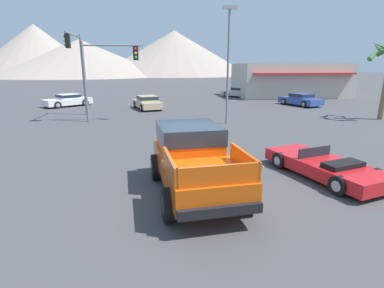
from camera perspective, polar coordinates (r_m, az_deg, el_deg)
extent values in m
plane|color=#424244|center=(9.53, 0.71, -8.86)|extent=(320.00, 320.00, 0.00)
cube|color=#CC4C0C|center=(9.03, 0.71, -4.51)|extent=(2.56, 4.95, 0.68)
cube|color=#CC4C0C|center=(9.71, -0.58, 1.40)|extent=(2.10, 2.29, 0.80)
cube|color=#1E2833|center=(9.68, -0.59, 2.23)|extent=(2.14, 2.33, 0.51)
cube|color=#CC4C0C|center=(7.43, -4.27, -4.15)|extent=(0.29, 1.90, 0.48)
cube|color=#CC4C0C|center=(7.94, 9.90, -3.08)|extent=(0.29, 1.90, 0.48)
cube|color=#CC4C0C|center=(6.80, 5.15, -5.97)|extent=(1.96, 0.30, 0.48)
cube|color=black|center=(11.36, -2.15, -1.61)|extent=(2.01, 0.38, 0.24)
cube|color=black|center=(6.97, 5.47, -12.63)|extent=(2.01, 0.38, 0.24)
cylinder|color=black|center=(10.37, -6.88, -4.36)|extent=(0.39, 0.91, 0.88)
cylinder|color=#232326|center=(10.37, -6.88, -4.36)|extent=(0.36, 0.52, 0.48)
cylinder|color=black|center=(10.77, 4.32, -3.57)|extent=(0.39, 0.91, 0.88)
cylinder|color=#232326|center=(10.77, 4.32, -3.57)|extent=(0.36, 0.52, 0.48)
cylinder|color=black|center=(7.66, -4.48, -11.44)|extent=(0.39, 0.91, 0.88)
cylinder|color=#232326|center=(7.66, -4.48, -11.44)|extent=(0.36, 0.52, 0.48)
cylinder|color=black|center=(8.19, 10.43, -9.85)|extent=(0.39, 0.91, 0.88)
cylinder|color=#232326|center=(8.19, 10.43, -9.85)|extent=(0.36, 0.52, 0.48)
cube|color=red|center=(11.51, 23.80, -3.89)|extent=(2.95, 4.67, 0.43)
cube|color=#1E2833|center=(11.71, 22.30, -1.41)|extent=(1.42, 0.50, 0.36)
cube|color=black|center=(10.96, 26.86, -3.51)|extent=(1.50, 0.99, 0.16)
cylinder|color=black|center=(11.89, 16.29, -3.04)|extent=(0.39, 0.65, 0.61)
cylinder|color=#9E9EA3|center=(11.89, 16.29, -3.04)|extent=(0.32, 0.39, 0.34)
cylinder|color=black|center=(12.99, 21.93, -2.03)|extent=(0.39, 0.65, 0.61)
cylinder|color=#9E9EA3|center=(12.99, 21.93, -2.03)|extent=(0.32, 0.39, 0.34)
cylinder|color=black|center=(10.11, 26.12, -7.14)|extent=(0.39, 0.65, 0.61)
cylinder|color=#9E9EA3|center=(10.11, 26.12, -7.14)|extent=(0.32, 0.39, 0.34)
cylinder|color=black|center=(11.39, 31.58, -5.48)|extent=(0.39, 0.65, 0.61)
cylinder|color=#9E9EA3|center=(11.39, 31.58, -5.48)|extent=(0.32, 0.39, 0.34)
cube|color=#334C9E|center=(31.50, 19.92, 7.75)|extent=(3.19, 4.60, 0.58)
cube|color=#334C9E|center=(31.37, 20.14, 8.64)|extent=(2.12, 2.23, 0.43)
cube|color=#1E2833|center=(31.37, 20.15, 8.73)|extent=(2.17, 2.27, 0.26)
cylinder|color=black|center=(31.81, 17.09, 7.76)|extent=(0.42, 0.66, 0.62)
cylinder|color=#9E9EA3|center=(31.81, 17.09, 7.76)|extent=(0.34, 0.40, 0.34)
cylinder|color=black|center=(33.04, 19.30, 7.82)|extent=(0.42, 0.66, 0.62)
cylinder|color=#9E9EA3|center=(33.04, 19.30, 7.82)|extent=(0.34, 0.40, 0.34)
cylinder|color=black|center=(29.99, 20.56, 7.09)|extent=(0.42, 0.66, 0.62)
cylinder|color=#9E9EA3|center=(29.99, 20.56, 7.09)|extent=(0.34, 0.40, 0.34)
cylinder|color=black|center=(31.29, 22.75, 7.16)|extent=(0.42, 0.66, 0.62)
cylinder|color=#9E9EA3|center=(31.29, 22.75, 7.16)|extent=(0.34, 0.40, 0.34)
cube|color=#B7BABF|center=(38.28, 9.00, 9.51)|extent=(4.45, 4.31, 0.54)
cube|color=#B7BABF|center=(38.18, 9.18, 10.25)|extent=(2.42, 2.41, 0.47)
cube|color=#1E2833|center=(38.18, 9.19, 10.33)|extent=(2.47, 2.46, 0.28)
cylinder|color=black|center=(38.21, 6.55, 9.40)|extent=(0.63, 0.61, 0.66)
cylinder|color=#9E9EA3|center=(38.21, 6.55, 9.40)|extent=(0.42, 0.42, 0.36)
cylinder|color=black|center=(39.68, 7.80, 9.55)|extent=(0.63, 0.61, 0.66)
cylinder|color=#9E9EA3|center=(39.68, 7.80, 9.55)|extent=(0.42, 0.42, 0.36)
cylinder|color=black|center=(36.91, 10.28, 9.08)|extent=(0.63, 0.61, 0.66)
cylinder|color=#9E9EA3|center=(36.91, 10.28, 9.08)|extent=(0.42, 0.42, 0.36)
cylinder|color=black|center=(38.44, 11.43, 9.24)|extent=(0.63, 0.61, 0.66)
cylinder|color=#9E9EA3|center=(38.44, 11.43, 9.24)|extent=(0.42, 0.42, 0.36)
cube|color=tan|center=(27.57, -8.51, 7.55)|extent=(2.87, 4.38, 0.55)
cube|color=tan|center=(27.42, -8.50, 8.59)|extent=(1.98, 2.08, 0.47)
cube|color=#1E2833|center=(27.41, -8.50, 8.70)|extent=(2.02, 2.12, 0.28)
cylinder|color=black|center=(28.60, -10.81, 7.42)|extent=(0.39, 0.65, 0.61)
cylinder|color=#9E9EA3|center=(28.60, -10.81, 7.42)|extent=(0.32, 0.39, 0.33)
cylinder|color=black|center=(29.01, -7.55, 7.65)|extent=(0.39, 0.65, 0.61)
cylinder|color=#9E9EA3|center=(29.01, -7.55, 7.65)|extent=(0.32, 0.39, 0.33)
cylinder|color=black|center=(26.18, -9.55, 6.82)|extent=(0.39, 0.65, 0.61)
cylinder|color=#9E9EA3|center=(26.18, -9.55, 6.82)|extent=(0.32, 0.39, 0.33)
cylinder|color=black|center=(26.63, -6.02, 7.07)|extent=(0.39, 0.65, 0.61)
cylinder|color=#9E9EA3|center=(26.63, -6.02, 7.07)|extent=(0.32, 0.39, 0.33)
cube|color=white|center=(31.45, -22.60, 7.48)|extent=(4.46, 4.13, 0.56)
cube|color=white|center=(31.44, -22.51, 8.39)|extent=(2.40, 2.37, 0.42)
cube|color=#1E2833|center=(31.44, -22.52, 8.48)|extent=(2.45, 2.42, 0.25)
cylinder|color=black|center=(30.16, -24.21, 6.79)|extent=(0.64, 0.58, 0.64)
cylinder|color=#9E9EA3|center=(30.16, -24.21, 6.79)|extent=(0.42, 0.41, 0.35)
cylinder|color=black|center=(31.76, -25.41, 7.01)|extent=(0.64, 0.58, 0.64)
cylinder|color=#9E9EA3|center=(31.76, -25.41, 7.01)|extent=(0.42, 0.41, 0.35)
cylinder|color=black|center=(31.24, -19.68, 7.46)|extent=(0.64, 0.58, 0.64)
cylinder|color=#9E9EA3|center=(31.24, -19.68, 7.46)|extent=(0.42, 0.41, 0.35)
cylinder|color=black|center=(32.79, -21.06, 7.64)|extent=(0.64, 0.58, 0.64)
cylinder|color=#9E9EA3|center=(32.79, -21.06, 7.64)|extent=(0.42, 0.41, 0.35)
cylinder|color=slate|center=(22.01, -19.68, 10.94)|extent=(0.16, 0.16, 5.36)
cylinder|color=slate|center=(21.66, -14.91, 17.69)|extent=(3.96, 0.11, 0.11)
cube|color=black|center=(21.49, -10.67, 16.61)|extent=(0.34, 0.26, 0.90)
sphere|color=red|center=(21.35, -10.74, 17.35)|extent=(0.20, 0.20, 0.20)
sphere|color=orange|center=(21.34, -10.70, 16.63)|extent=(0.20, 0.20, 0.20)
sphere|color=green|center=(21.33, -10.67, 15.90)|extent=(0.20, 0.20, 0.20)
cylinder|color=slate|center=(25.17, -19.98, 12.13)|extent=(0.16, 0.16, 6.10)
cylinder|color=slate|center=(23.39, -21.71, 18.74)|extent=(0.11, 3.82, 0.11)
cube|color=black|center=(21.95, -22.59, 17.67)|extent=(0.26, 0.34, 0.90)
sphere|color=red|center=(22.01, -23.05, 18.33)|extent=(0.20, 0.20, 0.20)
sphere|color=orange|center=(21.99, -22.98, 17.63)|extent=(0.20, 0.20, 0.20)
sphere|color=green|center=(21.98, -22.91, 16.93)|extent=(0.20, 0.20, 0.20)
cylinder|color=slate|center=(20.18, 6.86, 14.02)|extent=(0.14, 0.14, 7.20)
cube|color=#99999E|center=(20.47, 7.20, 24.42)|extent=(0.90, 0.24, 0.20)
cone|color=#427533|center=(26.10, 31.79, 14.87)|extent=(1.71, 0.94, 1.50)
cone|color=#427533|center=(25.29, 31.92, 15.29)|extent=(0.79, 1.71, 0.99)
cube|color=#BCB2A3|center=(40.60, 18.08, 11.50)|extent=(13.31, 7.46, 4.05)
cube|color=red|center=(36.89, 20.82, 12.40)|extent=(11.98, 0.70, 0.20)
cone|color=gray|center=(121.81, -20.50, 15.11)|extent=(64.05, 64.05, 13.05)
cone|color=gray|center=(128.01, -3.38, 16.91)|extent=(62.02, 62.02, 17.51)
cone|color=gray|center=(129.50, -27.56, 15.53)|extent=(47.55, 47.55, 18.47)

